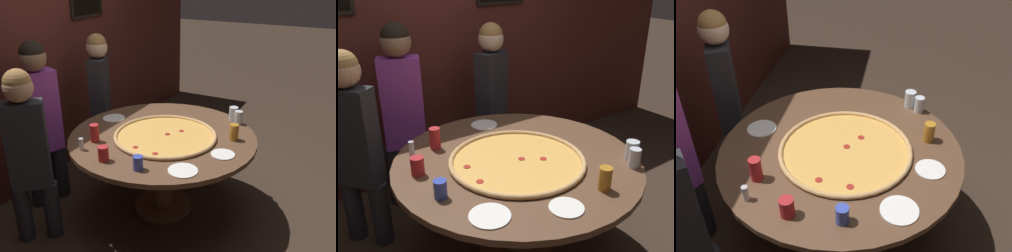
{
  "view_description": "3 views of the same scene",
  "coord_description": "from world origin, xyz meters",
  "views": [
    {
      "loc": [
        -2.57,
        -1.38,
        2.08
      ],
      "look_at": [
        -0.02,
        -0.06,
        0.84
      ],
      "focal_mm": 40.0,
      "sensor_mm": 36.0,
      "label": 1
    },
    {
      "loc": [
        -1.29,
        -1.72,
        1.89
      ],
      "look_at": [
        -0.03,
        0.08,
        0.95
      ],
      "focal_mm": 40.0,
      "sensor_mm": 36.0,
      "label": 2
    },
    {
      "loc": [
        -1.88,
        -0.36,
        2.3
      ],
      "look_at": [
        0.02,
        -0.02,
        0.91
      ],
      "focal_mm": 40.0,
      "sensor_mm": 36.0,
      "label": 3
    }
  ],
  "objects": [
    {
      "name": "white_plate_beside_cup",
      "position": [
        0.12,
        0.59,
        0.74
      ],
      "size": [
        0.2,
        0.2,
        0.01
      ],
      "primitive_type": "cylinder",
      "color": "white",
      "rests_on": "dining_table"
    },
    {
      "name": "condiment_shaker",
      "position": [
        -0.54,
        0.44,
        0.79
      ],
      "size": [
        0.04,
        0.04,
        0.1
      ],
      "color": "silver",
      "rests_on": "dining_table"
    },
    {
      "name": "white_plate_near_front",
      "position": [
        -0.47,
        -0.41,
        0.74
      ],
      "size": [
        0.22,
        0.22,
        0.01
      ],
      "primitive_type": "cylinder",
      "color": "white",
      "rests_on": "dining_table"
    },
    {
      "name": "drink_cup_near_left",
      "position": [
        0.53,
        -0.5,
        0.8
      ],
      "size": [
        0.07,
        0.07,
        0.12
      ],
      "primitive_type": "cylinder",
      "color": "silver",
      "rests_on": "dining_table"
    },
    {
      "name": "drink_cup_far_right",
      "position": [
        0.19,
        -0.57,
        0.81
      ],
      "size": [
        0.07,
        0.07,
        0.14
      ],
      "primitive_type": "cylinder",
      "color": "#BC7A23",
      "rests_on": "dining_table"
    },
    {
      "name": "drink_cup_beside_pizza",
      "position": [
        -0.37,
        0.44,
        0.81
      ],
      "size": [
        0.07,
        0.07,
        0.15
      ],
      "primitive_type": "cylinder",
      "color": "#B22328",
      "rests_on": "dining_table"
    },
    {
      "name": "back_wall",
      "position": [
        0.0,
        1.4,
        1.3
      ],
      "size": [
        6.4,
        0.08,
        2.6
      ],
      "color": "#4C1E19",
      "rests_on": "ground_plane"
    },
    {
      "name": "drink_cup_by_shaker",
      "position": [
        -0.6,
        0.18,
        0.8
      ],
      "size": [
        0.08,
        0.08,
        0.11
      ],
      "primitive_type": "cylinder",
      "color": "#B22328",
      "rests_on": "dining_table"
    },
    {
      "name": "diner_side_left",
      "position": [
        -0.37,
        1.02,
        0.86
      ],
      "size": [
        0.4,
        0.26,
        1.52
      ],
      "rotation": [
        0.0,
        0.0,
        2.8
      ],
      "color": "#232328",
      "rests_on": "ground_plane"
    },
    {
      "name": "drink_cup_far_left",
      "position": [
        -0.6,
        -0.12,
        0.79
      ],
      "size": [
        0.07,
        0.07,
        0.1
      ],
      "primitive_type": "cylinder",
      "color": "#384CB7",
      "rests_on": "dining_table"
    },
    {
      "name": "dining_table",
      "position": [
        0.0,
        0.0,
        0.61
      ],
      "size": [
        1.59,
        1.59,
        0.74
      ],
      "color": "brown",
      "rests_on": "ground_plane"
    },
    {
      "name": "diner_far_right",
      "position": [
        0.45,
        0.99,
        0.83
      ],
      "size": [
        0.38,
        0.27,
        1.46
      ],
      "rotation": [
        0.0,
        0.0,
        -2.72
      ],
      "color": "#232328",
      "rests_on": "ground_plane"
    },
    {
      "name": "ground_plane",
      "position": [
        0.0,
        0.0,
        0.0
      ],
      "size": [
        24.0,
        24.0,
        0.0
      ],
      "primitive_type": "plane",
      "color": "#38281E"
    },
    {
      "name": "white_plate_right_side",
      "position": [
        -0.11,
        -0.58,
        0.74
      ],
      "size": [
        0.19,
        0.19,
        0.01
      ],
      "primitive_type": "cylinder",
      "color": "white",
      "rests_on": "dining_table"
    },
    {
      "name": "giant_pizza",
      "position": [
        -0.03,
        -0.04,
        0.75
      ],
      "size": [
        0.87,
        0.87,
        0.03
      ],
      "color": "#E5A84C",
      "rests_on": "dining_table"
    },
    {
      "name": "drink_cup_centre_back",
      "position": [
        0.6,
        -0.43,
        0.8
      ],
      "size": [
        0.08,
        0.08,
        0.13
      ],
      "primitive_type": "cylinder",
      "color": "silver",
      "rests_on": "dining_table"
    },
    {
      "name": "diner_centre_back",
      "position": [
        -0.82,
        0.71,
        0.81
      ],
      "size": [
        0.33,
        0.35,
        1.43
      ],
      "rotation": [
        0.0,
        0.0,
        2.28
      ],
      "color": "#232328",
      "rests_on": "ground_plane"
    }
  ]
}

